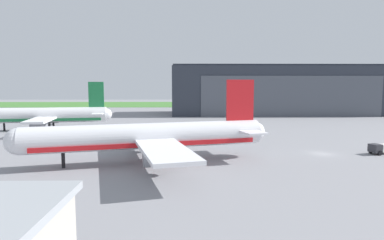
{
  "coord_description": "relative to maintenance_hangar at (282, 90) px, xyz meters",
  "views": [
    {
      "loc": [
        -25.91,
        -63.61,
        13.4
      ],
      "look_at": [
        -24.59,
        14.18,
        5.02
      ],
      "focal_mm": 31.89,
      "sensor_mm": 36.0,
      "label": 1
    }
  ],
  "objects": [
    {
      "name": "baggage_tug",
      "position": [
        -5.11,
        -86.5,
        -9.31
      ],
      "size": [
        5.26,
        3.54,
        1.97
      ],
      "color": "#2D2D33",
      "rests_on": "ground_plane"
    },
    {
      "name": "grass_field_strip",
      "position": [
        -16.36,
        68.95,
        -10.37
      ],
      "size": [
        440.0,
        56.0,
        0.08
      ],
      "primitive_type": "cube",
      "color": "#457F35",
      "rests_on": "ground_plane"
    },
    {
      "name": "maintenance_hangar",
      "position": [
        0.0,
        0.0,
        0.0
      ],
      "size": [
        95.88,
        28.85,
        21.75
      ],
      "color": "#2D333D",
      "rests_on": "ground_plane"
    },
    {
      "name": "airliner_far_right",
      "position": [
        -82.52,
        -52.21,
        -6.21
      ],
      "size": [
        36.85,
        32.38,
        13.84
      ],
      "color": "white",
      "rests_on": "ground_plane"
    },
    {
      "name": "airliner_near_left",
      "position": [
        -48.8,
        -92.95,
        -6.01
      ],
      "size": [
        42.27,
        39.02,
        14.07
      ],
      "color": "silver",
      "rests_on": "ground_plane"
    },
    {
      "name": "ground_plane",
      "position": [
        -16.36,
        -86.24,
        -10.41
      ],
      "size": [
        440.0,
        440.0,
        0.0
      ],
      "primitive_type": "plane",
      "color": "gray"
    }
  ]
}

